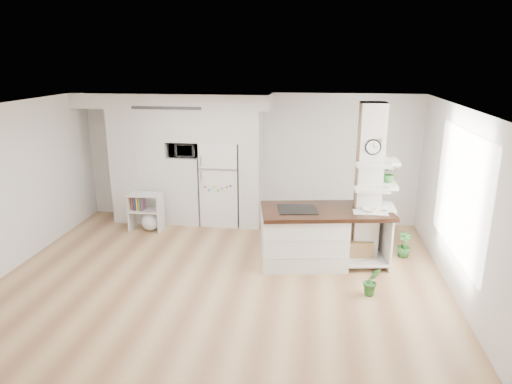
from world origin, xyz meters
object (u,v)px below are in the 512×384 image
Objects in this scene: refrigerator at (221,183)px; floor_plant_a at (372,281)px; bookshelf at (148,215)px; kitchen_island at (310,235)px.

refrigerator is 4.00m from floor_plant_a.
refrigerator reaches higher than bookshelf.
floor_plant_a is at bearing -44.53° from refrigerator.
bookshelf reaches higher than floor_plant_a.
bookshelf is at bearing 153.37° from floor_plant_a.
floor_plant_a is at bearing -57.13° from kitchen_island.
refrigerator reaches higher than kitchen_island.
kitchen_island is (1.89, -1.76, -0.38)m from refrigerator.
refrigerator is 2.61m from kitchen_island.
kitchen_island is 2.94× the size of bookshelf.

